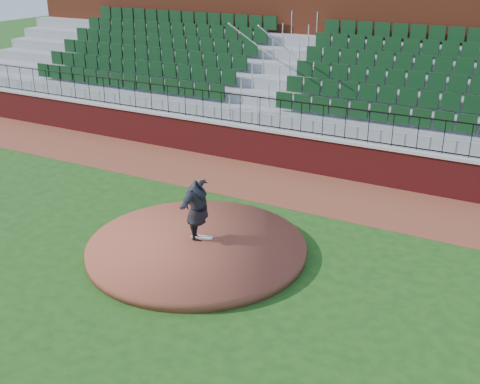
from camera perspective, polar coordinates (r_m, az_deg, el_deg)
name	(u,v)px	position (r m, az deg, el deg)	size (l,w,h in m)	color
ground	(209,264)	(14.26, -2.93, -6.85)	(90.00, 90.00, 0.00)	#1C4714
warning_track	(301,189)	(18.61, 5.80, 0.29)	(34.00, 3.20, 0.01)	brown
field_wall	(321,156)	(19.80, 7.71, 3.40)	(34.00, 0.35, 1.20)	maroon
wall_cap	(322,137)	(19.60, 7.81, 5.20)	(34.00, 0.45, 0.10)	#B7B7B7
wall_railing	(323,121)	(19.45, 7.89, 6.75)	(34.00, 0.05, 1.00)	black
seating_stands	(352,89)	(21.83, 10.62, 9.63)	(34.00, 5.10, 4.60)	gray
concourse_wall	(377,64)	(24.37, 12.88, 11.83)	(34.00, 0.50, 5.50)	maroon
pitchers_mound	(197,248)	(14.73, -4.13, -5.32)	(5.35, 5.35, 0.25)	brown
pitching_rubber	(202,237)	(14.93, -3.63, -4.29)	(0.53, 0.13, 0.04)	white
pitcher	(197,210)	(14.53, -4.09, -1.75)	(1.92, 0.52, 1.56)	black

